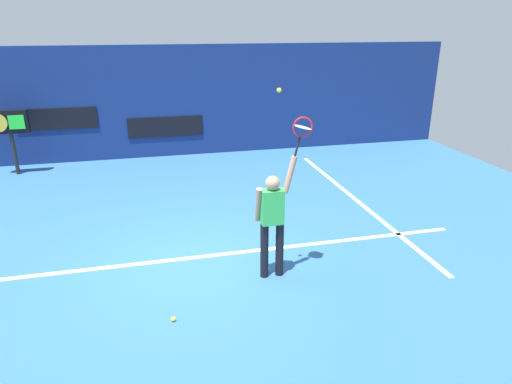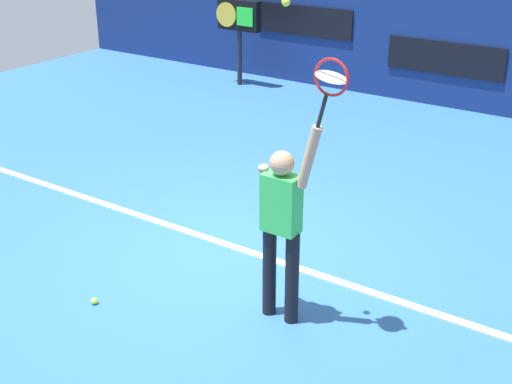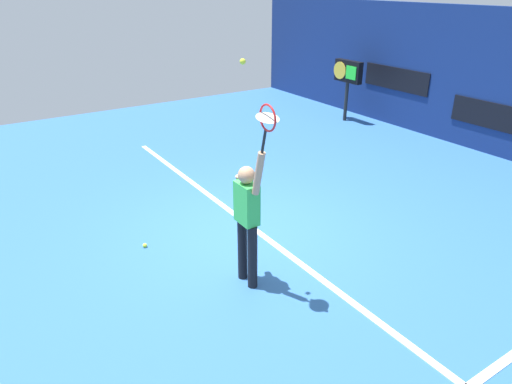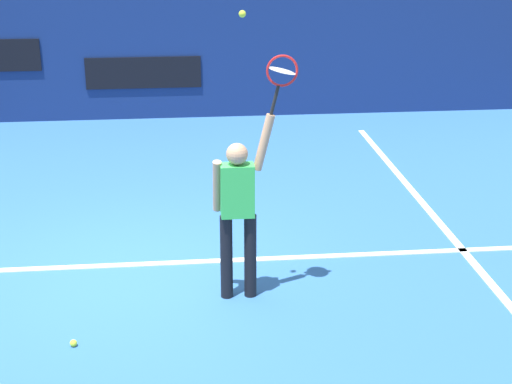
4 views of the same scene
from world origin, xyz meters
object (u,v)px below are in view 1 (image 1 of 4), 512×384
(tennis_racket, at_px, (302,129))
(scoreboard_clock, at_px, (9,125))
(tennis_ball, at_px, (279,90))
(tennis_player, at_px, (272,218))
(spare_ball, at_px, (173,319))

(tennis_racket, bearing_deg, scoreboard_clock, 130.26)
(scoreboard_clock, bearing_deg, tennis_racket, -49.74)
(tennis_racket, height_order, tennis_ball, tennis_ball)
(tennis_player, relative_size, tennis_ball, 29.18)
(tennis_ball, bearing_deg, spare_ball, -155.05)
(tennis_player, relative_size, tennis_racket, 3.17)
(tennis_player, bearing_deg, tennis_racket, -0.57)
(tennis_ball, distance_m, spare_ball, 3.46)
(tennis_racket, relative_size, tennis_ball, 9.21)
(tennis_racket, xyz_separation_m, scoreboard_clock, (-5.67, 6.69, -1.03))
(tennis_racket, distance_m, tennis_ball, 0.70)
(tennis_ball, height_order, scoreboard_clock, tennis_ball)
(tennis_player, distance_m, scoreboard_clock, 8.50)
(tennis_ball, height_order, spare_ball, tennis_ball)
(tennis_ball, bearing_deg, tennis_racket, 10.30)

